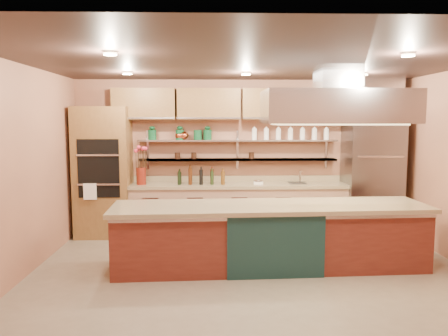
{
  "coord_description": "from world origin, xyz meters",
  "views": [
    {
      "loc": [
        -0.53,
        -5.56,
        2.08
      ],
      "look_at": [
        -0.34,
        1.0,
        1.35
      ],
      "focal_mm": 35.0,
      "sensor_mm": 36.0,
      "label": 1
    }
  ],
  "objects_px": {
    "refrigerator": "(372,177)",
    "flower_vase": "(141,176)",
    "island": "(270,236)",
    "copper_kettle": "(183,135)",
    "kitchen_scale": "(258,181)",
    "green_canister": "(198,135)"
  },
  "relations": [
    {
      "from": "refrigerator",
      "to": "flower_vase",
      "type": "xyz_separation_m",
      "value": [
        -4.13,
        0.01,
        0.03
      ]
    },
    {
      "from": "island",
      "to": "copper_kettle",
      "type": "bearing_deg",
      "value": 121.62
    },
    {
      "from": "copper_kettle",
      "to": "kitchen_scale",
      "type": "bearing_deg",
      "value": -9.29
    },
    {
      "from": "refrigerator",
      "to": "island",
      "type": "height_order",
      "value": "refrigerator"
    },
    {
      "from": "island",
      "to": "green_canister",
      "type": "height_order",
      "value": "green_canister"
    },
    {
      "from": "refrigerator",
      "to": "green_canister",
      "type": "xyz_separation_m",
      "value": [
        -3.13,
        0.23,
        0.75
      ]
    },
    {
      "from": "copper_kettle",
      "to": "green_canister",
      "type": "relative_size",
      "value": 1.11
    },
    {
      "from": "refrigerator",
      "to": "kitchen_scale",
      "type": "xyz_separation_m",
      "value": [
        -2.05,
        0.01,
        -0.07
      ]
    },
    {
      "from": "island",
      "to": "kitchen_scale",
      "type": "distance_m",
      "value": 1.81
    },
    {
      "from": "kitchen_scale",
      "to": "copper_kettle",
      "type": "distance_m",
      "value": 1.59
    },
    {
      "from": "flower_vase",
      "to": "copper_kettle",
      "type": "height_order",
      "value": "copper_kettle"
    },
    {
      "from": "refrigerator",
      "to": "copper_kettle",
      "type": "relative_size",
      "value": 10.95
    },
    {
      "from": "flower_vase",
      "to": "green_canister",
      "type": "bearing_deg",
      "value": 12.41
    },
    {
      "from": "island",
      "to": "kitchen_scale",
      "type": "height_order",
      "value": "kitchen_scale"
    },
    {
      "from": "flower_vase",
      "to": "copper_kettle",
      "type": "distance_m",
      "value": 1.05
    },
    {
      "from": "island",
      "to": "green_canister",
      "type": "xyz_separation_m",
      "value": [
        -1.07,
        1.95,
        1.35
      ]
    },
    {
      "from": "island",
      "to": "refrigerator",
      "type": "bearing_deg",
      "value": 37.17
    },
    {
      "from": "island",
      "to": "flower_vase",
      "type": "height_order",
      "value": "flower_vase"
    },
    {
      "from": "island",
      "to": "kitchen_scale",
      "type": "bearing_deg",
      "value": 86.8
    },
    {
      "from": "flower_vase",
      "to": "refrigerator",
      "type": "bearing_deg",
      "value": -0.14
    },
    {
      "from": "refrigerator",
      "to": "island",
      "type": "distance_m",
      "value": 2.75
    },
    {
      "from": "flower_vase",
      "to": "kitchen_scale",
      "type": "height_order",
      "value": "flower_vase"
    }
  ]
}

